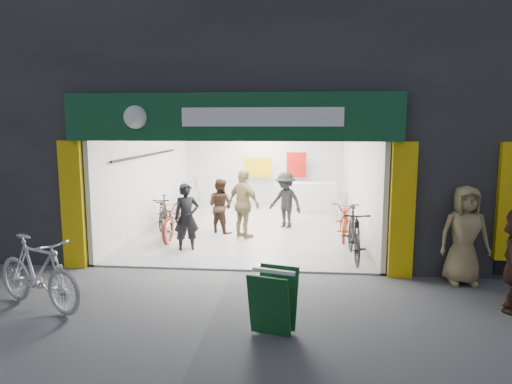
# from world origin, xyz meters

# --- Properties ---
(ground) EXTENTS (60.00, 60.00, 0.00)m
(ground) POSITION_xyz_m (0.00, 0.00, 0.00)
(ground) COLOR #56565B
(ground) RESTS_ON ground
(building) EXTENTS (17.00, 10.27, 8.00)m
(building) POSITION_xyz_m (0.91, 4.99, 4.31)
(building) COLOR #232326
(building) RESTS_ON ground
(bike_left_front) EXTENTS (0.70, 1.82, 0.94)m
(bike_left_front) POSITION_xyz_m (-1.80, 2.51, 0.47)
(bike_left_front) COLOR silver
(bike_left_front) RESTS_ON ground
(bike_left_midfront) EXTENTS (0.69, 1.61, 0.94)m
(bike_left_midfront) POSITION_xyz_m (-2.50, 3.57, 0.47)
(bike_left_midfront) COLOR black
(bike_left_midfront) RESTS_ON ground
(bike_left_midback) EXTENTS (0.82, 2.05, 1.06)m
(bike_left_midback) POSITION_xyz_m (-1.80, 2.49, 0.53)
(bike_left_midback) COLOR maroon
(bike_left_midback) RESTS_ON ground
(bike_left_back) EXTENTS (0.61, 2.00, 1.19)m
(bike_left_back) POSITION_xyz_m (-2.18, 5.96, 0.60)
(bike_left_back) COLOR #AEADB2
(bike_left_back) RESTS_ON ground
(bike_right_front) EXTENTS (0.54, 1.89, 1.14)m
(bike_right_front) POSITION_xyz_m (2.50, 1.02, 0.57)
(bike_right_front) COLOR black
(bike_right_front) RESTS_ON ground
(bike_right_mid) EXTENTS (0.89, 1.97, 1.00)m
(bike_right_mid) POSITION_xyz_m (2.50, 2.93, 0.50)
(bike_right_mid) COLOR maroon
(bike_right_mid) RESTS_ON ground
(bike_right_back) EXTENTS (0.57, 1.67, 0.99)m
(bike_right_back) POSITION_xyz_m (2.50, 5.22, 0.49)
(bike_right_back) COLOR silver
(bike_right_back) RESTS_ON ground
(parked_bike) EXTENTS (2.01, 1.32, 1.18)m
(parked_bike) POSITION_xyz_m (-2.80, -2.14, 0.59)
(parked_bike) COLOR #BBBBC0
(parked_bike) RESTS_ON ground
(customer_a) EXTENTS (0.68, 0.57, 1.59)m
(customer_a) POSITION_xyz_m (-1.26, 1.35, 0.79)
(customer_a) COLOR black
(customer_a) RESTS_ON ground
(customer_b) EXTENTS (0.90, 0.84, 1.49)m
(customer_b) POSITION_xyz_m (-0.80, 3.17, 0.75)
(customer_b) COLOR #382219
(customer_b) RESTS_ON ground
(customer_c) EXTENTS (1.19, 1.06, 1.60)m
(customer_c) POSITION_xyz_m (0.93, 3.90, 0.80)
(customer_c) COLOR black
(customer_c) RESTS_ON ground
(customer_d) EXTENTS (1.10, 1.01, 1.80)m
(customer_d) POSITION_xyz_m (-0.10, 2.65, 0.90)
(customer_d) COLOR #8E7A52
(customer_d) RESTS_ON ground
(pedestrian_near) EXTENTS (0.91, 0.61, 1.82)m
(pedestrian_near) POSITION_xyz_m (4.32, -0.30, 0.91)
(pedestrian_near) COLOR #8F7C53
(pedestrian_near) RESTS_ON ground
(sandwich_board) EXTENTS (0.72, 0.73, 0.90)m
(sandwich_board) POSITION_xyz_m (0.97, -2.69, 0.49)
(sandwich_board) COLOR #0F3E1A
(sandwich_board) RESTS_ON ground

